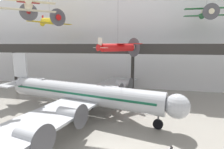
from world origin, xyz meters
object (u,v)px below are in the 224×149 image
suspended_plane_red_highwing (118,47)px  suspended_plane_green_biplane (206,13)px  suspended_plane_cream_biplane (28,6)px  airliner_silver_main (80,94)px  suspended_plane_yellow_lowwing (50,21)px

suspended_plane_red_highwing → suspended_plane_green_biplane: bearing=-19.2°
suspended_plane_cream_biplane → suspended_plane_green_biplane: 32.04m
suspended_plane_red_highwing → suspended_plane_cream_biplane: suspended_plane_cream_biplane is taller
airliner_silver_main → suspended_plane_red_highwing: suspended_plane_red_highwing is taller
suspended_plane_green_biplane → airliner_silver_main: bearing=-56.7°
airliner_silver_main → suspended_plane_cream_biplane: (-7.77, -0.35, 13.24)m
airliner_silver_main → suspended_plane_red_highwing: size_ratio=2.80×
suspended_plane_red_highwing → suspended_plane_yellow_lowwing: 17.90m
suspended_plane_green_biplane → suspended_plane_cream_biplane: bearing=-64.1°
suspended_plane_cream_biplane → suspended_plane_red_highwing: bearing=-101.4°
suspended_plane_red_highwing → airliner_silver_main: bearing=-175.4°
suspended_plane_yellow_lowwing → airliner_silver_main: bearing=-12.0°
suspended_plane_green_biplane → suspended_plane_yellow_lowwing: bearing=-85.8°
airliner_silver_main → suspended_plane_yellow_lowwing: bearing=147.1°
suspended_plane_red_highwing → suspended_plane_yellow_lowwing: bearing=115.4°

